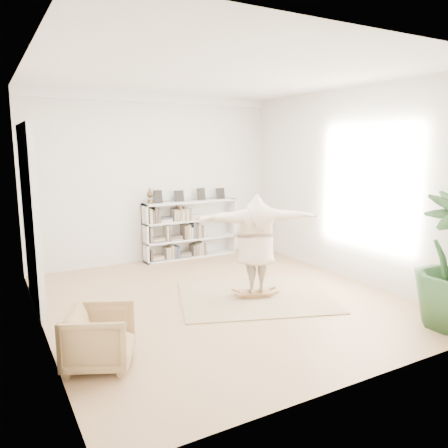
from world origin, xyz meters
The scene contains 8 objects.
floor centered at (0.00, 0.00, 0.00)m, with size 6.00×6.00×0.00m, color tan.
room_shell centered at (0.00, 2.94, 3.51)m, with size 6.00×6.00×6.00m.
doors centered at (-2.70, 1.30, 1.40)m, with size 0.09×1.78×2.92m.
bookshelf centered at (0.74, 2.82, 0.64)m, with size 2.20×0.35×1.64m.
armchair centered at (-2.30, -1.27, 0.34)m, with size 0.73×0.75×0.69m, color tan.
rug centered at (0.55, -0.18, 0.01)m, with size 2.50×2.00×0.02m, color tan.
rocker_board centered at (0.55, -0.18, 0.07)m, with size 0.60×0.47×0.11m.
person centered at (0.55, -0.18, 0.96)m, with size 2.04×0.55×1.66m, color beige.
Camera 1 is at (-3.34, -6.08, 2.51)m, focal length 35.00 mm.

